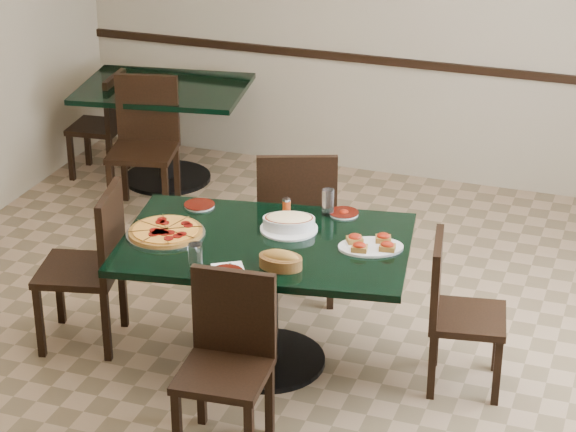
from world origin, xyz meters
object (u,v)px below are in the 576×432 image
(chair_right, at_px, (454,306))
(lasagna_casserole, at_px, (289,222))
(back_chair_left, at_px, (105,120))
(pepperoni_pizza, at_px, (166,232))
(chair_far, at_px, (296,217))
(main_table, at_px, (266,271))
(bread_basket, at_px, (281,260))
(back_chair_near, at_px, (145,137))
(chair_left, at_px, (93,259))
(chair_near, at_px, (228,353))
(back_table, at_px, (165,115))
(bruschetta_platter, at_px, (371,244))

(chair_right, height_order, lasagna_casserole, same)
(back_chair_left, relative_size, pepperoni_pizza, 1.91)
(chair_far, height_order, lasagna_casserole, chair_far)
(pepperoni_pizza, bearing_deg, main_table, 11.39)
(chair_far, bearing_deg, chair_right, 130.70)
(chair_far, bearing_deg, back_chair_left, -55.30)
(chair_far, height_order, bread_basket, chair_far)
(pepperoni_pizza, bearing_deg, chair_right, 9.16)
(pepperoni_pizza, bearing_deg, back_chair_near, 119.38)
(chair_right, bearing_deg, lasagna_casserole, 78.58)
(pepperoni_pizza, relative_size, bread_basket, 1.85)
(pepperoni_pizza, xyz_separation_m, lasagna_casserole, (0.60, 0.28, 0.03))
(chair_left, bearing_deg, back_chair_left, -166.68)
(main_table, bearing_deg, back_chair_near, 123.09)
(chair_far, distance_m, lasagna_casserole, 0.63)
(chair_near, height_order, back_chair_near, back_chair_near)
(chair_far, height_order, chair_left, chair_far)
(back_chair_near, bearing_deg, pepperoni_pizza, -73.51)
(chair_near, bearing_deg, chair_far, 91.49)
(back_table, bearing_deg, chair_right, -47.18)
(chair_near, relative_size, back_chair_near, 0.92)
(pepperoni_pizza, height_order, bread_basket, bread_basket)
(main_table, relative_size, chair_right, 1.96)
(back_table, distance_m, back_chair_near, 0.52)
(chair_right, distance_m, pepperoni_pizza, 1.57)
(main_table, distance_m, back_table, 2.75)
(chair_far, height_order, back_chair_near, chair_far)
(back_table, relative_size, chair_far, 1.35)
(chair_far, bearing_deg, chair_left, 22.43)
(main_table, xyz_separation_m, back_chair_near, (-1.54, 1.69, -0.03))
(back_chair_near, bearing_deg, bread_basket, -61.52)
(chair_near, xyz_separation_m, bruschetta_platter, (0.47, 0.82, 0.28))
(chair_right, relative_size, back_chair_near, 0.87)
(back_table, xyz_separation_m, bread_basket, (1.81, -2.47, 0.27))
(bruschetta_platter, bearing_deg, chair_right, -15.34)
(back_chair_left, distance_m, bruschetta_platter, 3.36)
(main_table, bearing_deg, back_table, 117.25)
(back_chair_near, distance_m, back_chair_left, 0.72)
(chair_right, distance_m, back_chair_left, 3.69)
(main_table, distance_m, chair_near, 0.73)
(chair_left, relative_size, bread_basket, 4.08)
(chair_far, bearing_deg, back_chair_near, -53.71)
(main_table, height_order, chair_left, chair_left)
(bread_basket, distance_m, bruschetta_platter, 0.51)
(back_chair_near, relative_size, pepperoni_pizza, 2.27)
(bread_basket, bearing_deg, chair_near, -100.58)
(back_table, distance_m, chair_right, 3.35)
(back_chair_near, bearing_deg, bruschetta_platter, -50.25)
(back_chair_left, bearing_deg, lasagna_casserole, 42.08)
(back_table, bearing_deg, back_chair_near, -88.94)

